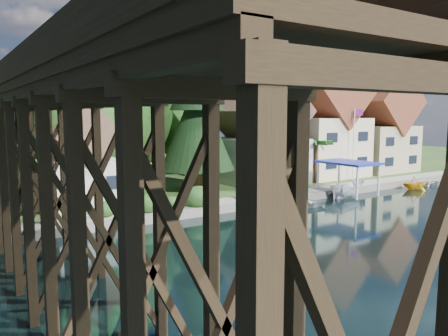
{
  "coord_description": "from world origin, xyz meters",
  "views": [
    {
      "loc": [
        -20.09,
        -19.05,
        7.37
      ],
      "look_at": [
        -3.69,
        6.0,
        3.71
      ],
      "focal_mm": 35.0,
      "sensor_mm": 36.0,
      "label": 1
    }
  ],
  "objects_px": {
    "trestle_bridge": "(34,154)",
    "conifer": "(197,104)",
    "house_left": "(258,137)",
    "palm_tree": "(317,144)",
    "flagpole": "(355,136)",
    "house_center": "(319,123)",
    "boat_canopy": "(347,182)",
    "tugboat": "(274,206)",
    "shed": "(83,162)",
    "boat_white_b": "(428,182)",
    "boat_white_a": "(302,201)",
    "house_right": "(374,128)",
    "boat_yellow": "(415,182)"
  },
  "relations": [
    {
      "from": "trestle_bridge",
      "to": "house_center",
      "type": "xyz_separation_m",
      "value": [
        32.0,
        11.33,
        1.07
      ]
    },
    {
      "from": "house_right",
      "to": "shed",
      "type": "distance_m",
      "value": 36.08
    },
    {
      "from": "trestle_bridge",
      "to": "boat_white_b",
      "type": "relative_size",
      "value": 13.69
    },
    {
      "from": "trestle_bridge",
      "to": "house_left",
      "type": "relative_size",
      "value": 4.01
    },
    {
      "from": "palm_tree",
      "to": "boat_yellow",
      "type": "height_order",
      "value": "palm_tree"
    },
    {
      "from": "boat_canopy",
      "to": "boat_white_b",
      "type": "xyz_separation_m",
      "value": [
        12.56,
        0.09,
        -1.06
      ]
    },
    {
      "from": "house_left",
      "to": "conifer",
      "type": "height_order",
      "value": "conifer"
    },
    {
      "from": "palm_tree",
      "to": "flagpole",
      "type": "relative_size",
      "value": 0.6
    },
    {
      "from": "conifer",
      "to": "tugboat",
      "type": "relative_size",
      "value": 5.23
    },
    {
      "from": "house_center",
      "to": "conifer",
      "type": "xyz_separation_m",
      "value": [
        -16.81,
        -1.74,
        1.92
      ]
    },
    {
      "from": "tugboat",
      "to": "boat_white_b",
      "type": "xyz_separation_m",
      "value": [
        22.22,
        1.5,
        -0.26
      ]
    },
    {
      "from": "boat_white_a",
      "to": "boat_white_b",
      "type": "relative_size",
      "value": 1.25
    },
    {
      "from": "house_center",
      "to": "house_right",
      "type": "distance_m",
      "value": 9.04
    },
    {
      "from": "palm_tree",
      "to": "boat_canopy",
      "type": "xyz_separation_m",
      "value": [
        -1.42,
        -5.31,
        -3.08
      ]
    },
    {
      "from": "shed",
      "to": "tugboat",
      "type": "distance_m",
      "value": 14.87
    },
    {
      "from": "house_left",
      "to": "palm_tree",
      "type": "height_order",
      "value": "house_left"
    },
    {
      "from": "conifer",
      "to": "flagpole",
      "type": "height_order",
      "value": "conifer"
    },
    {
      "from": "trestle_bridge",
      "to": "palm_tree",
      "type": "distance_m",
      "value": 28.57
    },
    {
      "from": "conifer",
      "to": "boat_white_a",
      "type": "xyz_separation_m",
      "value": [
        4.97,
        -8.3,
        -7.92
      ]
    },
    {
      "from": "palm_tree",
      "to": "tugboat",
      "type": "xyz_separation_m",
      "value": [
        -11.07,
        -6.72,
        -3.88
      ]
    },
    {
      "from": "shed",
      "to": "tugboat",
      "type": "relative_size",
      "value": 2.52
    },
    {
      "from": "house_left",
      "to": "shed",
      "type": "xyz_separation_m",
      "value": [
        -18.0,
        -1.5,
        -1.31
      ]
    },
    {
      "from": "flagpole",
      "to": "boat_canopy",
      "type": "relative_size",
      "value": 1.48
    },
    {
      "from": "shed",
      "to": "palm_tree",
      "type": "xyz_separation_m",
      "value": [
        22.62,
        -2.07,
        0.65
      ]
    },
    {
      "from": "boat_canopy",
      "to": "boat_yellow",
      "type": "relative_size",
      "value": 1.83
    },
    {
      "from": "house_center",
      "to": "palm_tree",
      "type": "bearing_deg",
      "value": -137.08
    },
    {
      "from": "conifer",
      "to": "boat_white_a",
      "type": "height_order",
      "value": "conifer"
    },
    {
      "from": "tugboat",
      "to": "boat_canopy",
      "type": "distance_m",
      "value": 9.79
    },
    {
      "from": "palm_tree",
      "to": "boat_white_a",
      "type": "height_order",
      "value": "palm_tree"
    },
    {
      "from": "trestle_bridge",
      "to": "conifer",
      "type": "distance_m",
      "value": 18.2
    },
    {
      "from": "palm_tree",
      "to": "conifer",
      "type": "bearing_deg",
      "value": 169.39
    },
    {
      "from": "house_right",
      "to": "boat_white_a",
      "type": "xyz_separation_m",
      "value": [
        -20.84,
        -9.55,
        -5.36
      ]
    },
    {
      "from": "trestle_bridge",
      "to": "tugboat",
      "type": "xyz_separation_m",
      "value": [
        16.55,
        0.53,
        -4.75
      ]
    },
    {
      "from": "trestle_bridge",
      "to": "boat_white_a",
      "type": "height_order",
      "value": "trestle_bridge"
    },
    {
      "from": "house_center",
      "to": "boat_canopy",
      "type": "height_order",
      "value": "house_center"
    },
    {
      "from": "palm_tree",
      "to": "flagpole",
      "type": "distance_m",
      "value": 4.75
    },
    {
      "from": "boat_white_b",
      "to": "conifer",
      "type": "bearing_deg",
      "value": 83.73
    },
    {
      "from": "tugboat",
      "to": "boat_canopy",
      "type": "relative_size",
      "value": 0.61
    },
    {
      "from": "house_left",
      "to": "boat_white_b",
      "type": "distance_m",
      "value": 18.68
    },
    {
      "from": "palm_tree",
      "to": "flagpole",
      "type": "bearing_deg",
      "value": -11.12
    },
    {
      "from": "shed",
      "to": "boat_white_a",
      "type": "relative_size",
      "value": 1.94
    },
    {
      "from": "conifer",
      "to": "flagpole",
      "type": "relative_size",
      "value": 2.16
    },
    {
      "from": "house_left",
      "to": "boat_yellow",
      "type": "relative_size",
      "value": 3.93
    },
    {
      "from": "trestle_bridge",
      "to": "boat_white_b",
      "type": "bearing_deg",
      "value": 3.0
    },
    {
      "from": "conifer",
      "to": "house_center",
      "type": "bearing_deg",
      "value": 5.92
    },
    {
      "from": "trestle_bridge",
      "to": "shed",
      "type": "relative_size",
      "value": 5.63
    },
    {
      "from": "house_left",
      "to": "tugboat",
      "type": "distance_m",
      "value": 12.97
    },
    {
      "from": "house_center",
      "to": "conifer",
      "type": "distance_m",
      "value": 17.01
    },
    {
      "from": "boat_white_a",
      "to": "boat_canopy",
      "type": "distance_m",
      "value": 6.16
    },
    {
      "from": "house_center",
      "to": "trestle_bridge",
      "type": "bearing_deg",
      "value": -160.51
    }
  ]
}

